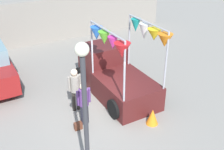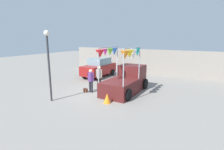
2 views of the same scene
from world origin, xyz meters
name	(u,v)px [view 2 (image 2 of 2)]	position (x,y,z in m)	size (l,w,h in m)	color
ground_plane	(102,92)	(0.00, 0.00, 0.00)	(60.00, 60.00, 0.00)	gray
vendor_truck	(126,79)	(1.40, 1.08, 0.92)	(2.42, 4.14, 3.23)	#4C1919
parked_car	(99,67)	(-3.11, 4.21, 0.94)	(1.88, 4.00, 1.88)	maroon
person_customer	(91,79)	(-0.66, -0.38, 1.00)	(0.53, 0.34, 1.66)	black
person_vendor	(99,75)	(-0.59, 0.56, 1.07)	(0.53, 0.34, 1.77)	#2D2823
handbag	(85,90)	(-1.01, -0.58, 0.14)	(0.28, 0.16, 0.28)	#592D1E
street_lamp	(48,56)	(-1.73, -3.00, 2.74)	(0.32, 0.32, 4.24)	#333338
brick_boundary_wall	(143,61)	(0.00, 8.27, 1.30)	(18.00, 0.36, 2.60)	gray
folded_kite_bundle_tangerine	(107,98)	(1.45, -1.61, 0.30)	(0.44, 0.44, 0.60)	orange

